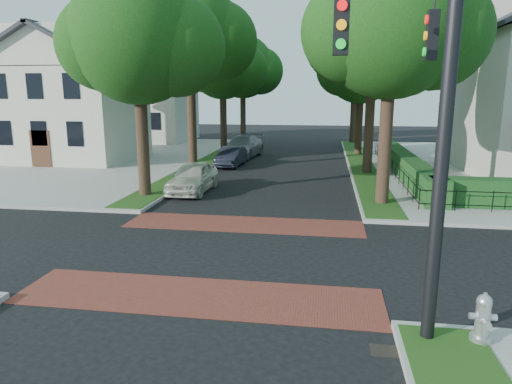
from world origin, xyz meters
TOP-DOWN VIEW (x-y plane):
  - ground at (0.00, 0.00)m, footprint 120.00×120.00m
  - sidewalk_nw at (-19.50, 19.00)m, footprint 30.00×30.00m
  - crosswalk_far at (0.00, 3.20)m, footprint 9.00×2.20m
  - crosswalk_near at (0.00, -3.20)m, footprint 9.00×2.20m
  - storm_drain at (4.30, -5.00)m, footprint 0.65×0.45m
  - grass_strip_ne at (5.40, 19.10)m, footprint 1.60×29.80m
  - grass_strip_nw at (-5.40, 19.10)m, footprint 1.60×29.80m
  - tree_right_near at (5.60, 7.24)m, footprint 7.75×6.67m
  - tree_right_mid at (5.61, 15.25)m, footprint 8.25×7.09m
  - tree_right_far at (5.60, 24.22)m, footprint 7.25×6.23m
  - tree_right_back at (5.60, 33.23)m, footprint 7.50×6.45m
  - tree_left_near at (-5.40, 7.23)m, footprint 7.50×6.45m
  - tree_left_mid at (-5.39, 15.24)m, footprint 8.00×6.88m
  - tree_left_far at (-5.40, 24.22)m, footprint 7.00×6.02m
  - tree_left_back at (-5.40, 33.24)m, footprint 7.75×6.66m
  - hedge_main_road at (7.70, 15.00)m, footprint 1.00×18.00m
  - fence_main_road at (6.90, 15.00)m, footprint 0.06×18.00m
  - house_left_near at (-15.49, 17.99)m, footprint 10.00×9.00m
  - house_left_far at (-15.49, 31.99)m, footprint 10.00×9.00m
  - traffic_signal at (4.89, -4.41)m, footprint 2.17×2.00m
  - parked_car_front at (-3.60, 8.57)m, footprint 1.86×4.48m
  - parked_car_middle at (-3.40, 17.05)m, footprint 1.60×4.08m
  - parked_car_rear at (-3.48, 21.74)m, footprint 2.99×5.93m
  - fire_hydrant at (6.10, -4.61)m, footprint 0.54×0.56m

SIDE VIEW (x-z plane):
  - ground at x=0.00m, z-range 0.00..0.00m
  - crosswalk_far at x=0.00m, z-range 0.00..0.01m
  - crosswalk_near at x=0.00m, z-range 0.00..0.01m
  - storm_drain at x=4.30m, z-range 0.00..0.01m
  - sidewalk_nw at x=-19.50m, z-range 0.00..0.15m
  - grass_strip_ne at x=5.40m, z-range 0.15..0.17m
  - grass_strip_nw at x=-5.40m, z-range 0.15..0.17m
  - fence_main_road at x=6.90m, z-range 0.15..1.05m
  - fire_hydrant at x=6.10m, z-range 0.13..1.13m
  - parked_car_middle at x=-3.40m, z-range 0.00..1.32m
  - hedge_main_road at x=7.70m, z-range 0.15..1.35m
  - parked_car_front at x=-3.60m, z-range 0.00..1.52m
  - parked_car_rear at x=-3.48m, z-range 0.00..1.65m
  - traffic_signal at x=4.89m, z-range 0.71..8.71m
  - house_left_near at x=-15.49m, z-range -0.03..10.11m
  - house_left_far at x=-15.49m, z-range -0.03..10.11m
  - tree_right_far at x=5.60m, z-range 2.04..11.78m
  - tree_left_far at x=-5.40m, z-range 2.19..12.05m
  - tree_right_back at x=5.60m, z-range 2.17..12.37m
  - tree_left_near at x=-5.40m, z-range 2.17..12.37m
  - tree_left_back at x=-5.40m, z-range 2.19..12.63m
  - tree_right_near at x=5.60m, z-range 2.30..12.96m
  - tree_right_mid at x=5.61m, z-range 2.38..13.60m
  - tree_left_mid at x=-5.39m, z-range 2.60..14.08m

